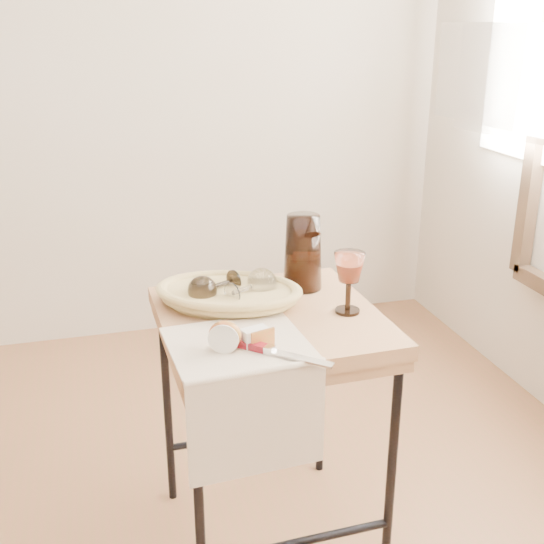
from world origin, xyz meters
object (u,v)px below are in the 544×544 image
object	(u,v)px
side_table	(270,431)
table_knife	(274,350)
tea_towel	(238,344)
wine_goblet	(349,283)
pitcher	(303,252)
bread_basket	(229,296)
goblet_lying_b	(249,287)
apple_half	(225,335)
goblet_lying_a	(216,286)

from	to	relation	value
side_table	table_knife	size ratio (longest dim) A/B	2.71
side_table	tea_towel	world-z (taller)	tea_towel
wine_goblet	side_table	bearing A→B (deg)	167.32
side_table	pitcher	size ratio (longest dim) A/B	2.81
bread_basket	goblet_lying_b	distance (m)	0.06
side_table	bread_basket	world-z (taller)	bread_basket
tea_towel	wine_goblet	world-z (taller)	wine_goblet
side_table	tea_towel	bearing A→B (deg)	-127.46
goblet_lying_b	pitcher	xyz separation A→B (m)	(0.17, 0.08, 0.05)
wine_goblet	apple_half	size ratio (longest dim) A/B	2.18
bread_basket	goblet_lying_a	xyz separation A→B (m)	(-0.03, 0.02, 0.03)
wine_goblet	goblet_lying_a	bearing A→B (deg)	155.21
tea_towel	side_table	bearing A→B (deg)	48.84
bread_basket	goblet_lying_b	world-z (taller)	goblet_lying_b
wine_goblet	apple_half	xyz separation A→B (m)	(-0.34, -0.13, -0.04)
apple_half	side_table	bearing A→B (deg)	70.40
pitcher	apple_half	distance (m)	0.44
side_table	goblet_lying_a	distance (m)	0.43
tea_towel	bread_basket	world-z (taller)	bread_basket
side_table	goblet_lying_b	size ratio (longest dim) A/B	5.43
goblet_lying_b	wine_goblet	bearing A→B (deg)	-55.54
goblet_lying_b	apple_half	distance (m)	0.27
bread_basket	table_knife	bearing A→B (deg)	-60.27
tea_towel	table_knife	world-z (taller)	table_knife
side_table	tea_towel	distance (m)	0.40
goblet_lying_b	tea_towel	bearing A→B (deg)	-140.51
table_knife	apple_half	bearing A→B (deg)	-165.16
tea_towel	goblet_lying_a	world-z (taller)	goblet_lying_a
goblet_lying_b	bread_basket	bearing A→B (deg)	127.85
wine_goblet	tea_towel	bearing A→B (deg)	-160.49
side_table	goblet_lying_a	bearing A→B (deg)	139.63
goblet_lying_b	table_knife	world-z (taller)	goblet_lying_b
goblet_lying_b	table_knife	distance (m)	0.29
wine_goblet	table_knife	size ratio (longest dim) A/B	0.63
tea_towel	table_knife	size ratio (longest dim) A/B	1.21
goblet_lying_a	table_knife	size ratio (longest dim) A/B	0.48
bread_basket	goblet_lying_b	bearing A→B (deg)	1.64
pitcher	apple_half	bearing A→B (deg)	-121.76
goblet_lying_b	wine_goblet	distance (m)	0.26
bread_basket	goblet_lying_a	size ratio (longest dim) A/B	2.75
side_table	wine_goblet	distance (m)	0.47
pitcher	goblet_lying_b	bearing A→B (deg)	-144.15
apple_half	table_knife	bearing A→B (deg)	-6.62
tea_towel	pitcher	distance (m)	0.41
bread_basket	side_table	bearing A→B (deg)	-20.71
goblet_lying_a	wine_goblet	size ratio (longest dim) A/B	0.76
goblet_lying_a	side_table	bearing A→B (deg)	111.86
apple_half	table_knife	size ratio (longest dim) A/B	0.29
pitcher	side_table	bearing A→B (deg)	-122.27
goblet_lying_a	pitcher	bearing A→B (deg)	163.27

